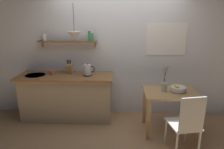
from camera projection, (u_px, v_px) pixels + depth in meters
name	position (u px, v px, depth m)	size (l,w,h in m)	color
ground_plane	(117.00, 127.00, 3.77)	(14.00, 14.00, 0.00)	#A87F56
back_wall	(128.00, 50.00, 4.01)	(6.80, 0.11, 2.70)	silver
kitchen_counter	(67.00, 97.00, 3.99)	(1.83, 0.63, 0.91)	tan
wall_shelf	(75.00, 39.00, 3.84)	(1.15, 0.20, 0.33)	brown
dining_table	(171.00, 99.00, 3.48)	(0.92, 0.64, 0.75)	tan
dining_chair_near	(187.00, 122.00, 2.90)	(0.49, 0.51, 0.96)	silver
fruit_bowl	(178.00, 89.00, 3.45)	(0.26, 0.26, 0.13)	silver
twig_vase	(164.00, 87.00, 3.45)	(0.10, 0.10, 0.45)	#B7B2A8
electric_kettle	(88.00, 70.00, 3.79)	(0.25, 0.16, 0.24)	black
knife_block	(70.00, 68.00, 3.93)	(0.11, 0.16, 0.28)	tan
coffee_mug_by_sink	(52.00, 72.00, 3.87)	(0.13, 0.09, 0.09)	#C6664C
pendant_lamp	(74.00, 35.00, 3.62)	(0.26, 0.26, 0.62)	black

